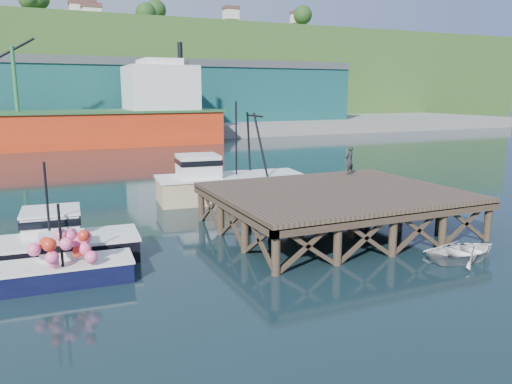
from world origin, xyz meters
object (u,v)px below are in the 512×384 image
boat_black (52,242)px  dinghy (465,251)px  trawler (227,180)px  dockworker (349,160)px  boat_navy (63,265)px

boat_black → dinghy: bearing=-19.8°
boat_black → dinghy: boat_black is taller
trawler → dinghy: (5.01, -15.45, -0.97)m
boat_black → dockworker: boat_black is taller
boat_navy → boat_black: size_ratio=0.71×
boat_navy → trawler: (10.89, 11.09, 0.69)m
trawler → boat_navy: bearing=-128.9°
boat_black → trawler: (11.17, 8.37, 0.53)m
boat_black → trawler: 13.97m
trawler → dinghy: trawler is taller
boat_black → dinghy: size_ratio=2.08×
dinghy → trawler: bearing=14.9°
boat_black → dinghy: 17.66m
boat_navy → dinghy: (15.89, -4.36, -0.28)m
boat_navy → dinghy: size_ratio=1.49×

